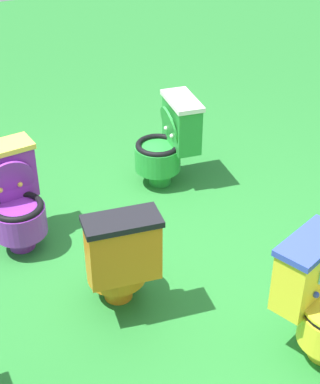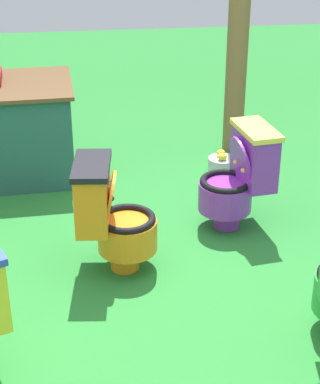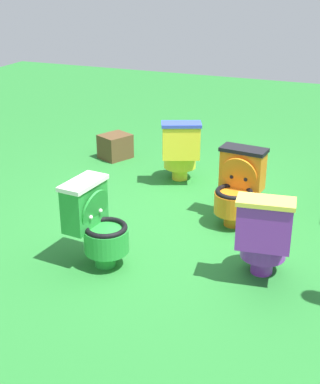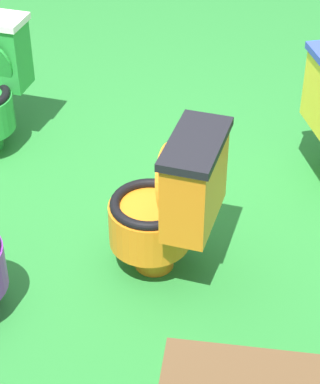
% 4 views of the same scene
% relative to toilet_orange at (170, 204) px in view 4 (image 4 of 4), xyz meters
% --- Properties ---
extents(ground, '(14.00, 14.00, 0.00)m').
position_rel_toilet_orange_xyz_m(ground, '(0.15, -0.28, -0.37)').
color(ground, '#26752D').
extents(toilet_orange, '(0.53, 0.46, 0.73)m').
position_rel_toilet_orange_xyz_m(toilet_orange, '(0.00, 0.00, 0.00)').
color(toilet_orange, orange).
rests_on(toilet_orange, ground).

